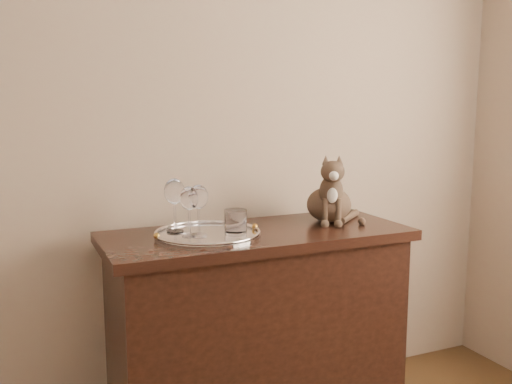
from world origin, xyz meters
TOP-DOWN VIEW (x-y plane):
  - wall_back at (0.00, 2.25)m, footprint 4.00×0.10m
  - sideboard at (0.60, 1.94)m, footprint 1.20×0.50m
  - tray at (0.40, 1.94)m, footprint 0.40×0.40m
  - wine_glass_a at (0.29, 2.02)m, footprint 0.08×0.08m
  - wine_glass_c at (0.33, 1.94)m, footprint 0.07×0.07m
  - wine_glass_d at (0.36, 1.93)m, footprint 0.07×0.07m
  - tumbler_a at (0.49, 1.89)m, footprint 0.08×0.08m
  - tumbler_c at (0.51, 1.94)m, footprint 0.07×0.07m
  - cat at (0.95, 1.99)m, footprint 0.37×0.36m

SIDE VIEW (x-z plane):
  - sideboard at x=0.60m, z-range 0.00..0.85m
  - tray at x=0.40m, z-range 0.85..0.86m
  - tumbler_c at x=0.51m, z-range 0.86..0.94m
  - tumbler_a at x=0.49m, z-range 0.86..0.95m
  - wine_glass_c at x=0.33m, z-range 0.86..1.04m
  - wine_glass_d at x=0.36m, z-range 0.86..1.05m
  - wine_glass_a at x=0.29m, z-range 0.86..1.07m
  - cat at x=0.95m, z-range 0.85..1.14m
  - wall_back at x=0.00m, z-range 0.00..2.70m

